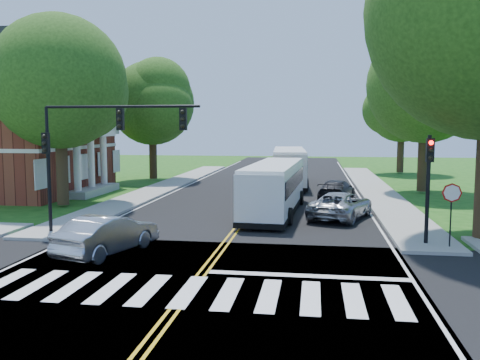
% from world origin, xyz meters
% --- Properties ---
extents(ground, '(140.00, 140.00, 0.00)m').
position_xyz_m(ground, '(0.00, 0.00, 0.00)').
color(ground, '#184B12').
rests_on(ground, ground).
extents(road, '(14.00, 96.00, 0.01)m').
position_xyz_m(road, '(0.00, 18.00, 0.01)').
color(road, black).
rests_on(road, ground).
extents(cross_road, '(60.00, 12.00, 0.01)m').
position_xyz_m(cross_road, '(0.00, 0.00, 0.01)').
color(cross_road, black).
rests_on(cross_road, ground).
extents(center_line, '(0.36, 70.00, 0.01)m').
position_xyz_m(center_line, '(0.00, 22.00, 0.01)').
color(center_line, gold).
rests_on(center_line, road).
extents(edge_line_w, '(0.12, 70.00, 0.01)m').
position_xyz_m(edge_line_w, '(-6.80, 22.00, 0.01)').
color(edge_line_w, silver).
rests_on(edge_line_w, road).
extents(edge_line_e, '(0.12, 70.00, 0.01)m').
position_xyz_m(edge_line_e, '(6.80, 22.00, 0.01)').
color(edge_line_e, silver).
rests_on(edge_line_e, road).
extents(crosswalk, '(12.60, 3.00, 0.01)m').
position_xyz_m(crosswalk, '(0.00, -0.50, 0.02)').
color(crosswalk, silver).
rests_on(crosswalk, road).
extents(stop_bar, '(6.60, 0.40, 0.01)m').
position_xyz_m(stop_bar, '(3.50, 1.60, 0.02)').
color(stop_bar, silver).
rests_on(stop_bar, road).
extents(sidewalk_nw, '(2.60, 40.00, 0.15)m').
position_xyz_m(sidewalk_nw, '(-8.30, 25.00, 0.07)').
color(sidewalk_nw, gray).
rests_on(sidewalk_nw, ground).
extents(sidewalk_ne, '(2.60, 40.00, 0.15)m').
position_xyz_m(sidewalk_ne, '(8.30, 25.00, 0.07)').
color(sidewalk_ne, gray).
rests_on(sidewalk_ne, ground).
extents(tree_west_near, '(8.00, 8.00, 11.40)m').
position_xyz_m(tree_west_near, '(-11.50, 14.00, 7.53)').
color(tree_west_near, '#302013').
rests_on(tree_west_near, ground).
extents(tree_west_far, '(7.60, 7.60, 10.67)m').
position_xyz_m(tree_west_far, '(-11.00, 30.00, 7.00)').
color(tree_west_far, '#302013').
rests_on(tree_west_far, ground).
extents(tree_east_mid, '(8.40, 8.40, 11.93)m').
position_xyz_m(tree_east_mid, '(11.50, 24.00, 7.86)').
color(tree_east_mid, '#302013').
rests_on(tree_east_mid, ground).
extents(tree_east_far, '(7.20, 7.20, 10.34)m').
position_xyz_m(tree_east_far, '(12.50, 40.00, 6.86)').
color(tree_east_far, '#302013').
rests_on(tree_east_far, ground).
extents(signal_nw, '(7.15, 0.46, 5.66)m').
position_xyz_m(signal_nw, '(-5.86, 6.43, 4.38)').
color(signal_nw, black).
rests_on(signal_nw, ground).
extents(signal_ne, '(0.30, 0.46, 4.40)m').
position_xyz_m(signal_ne, '(8.20, 6.44, 2.96)').
color(signal_ne, black).
rests_on(signal_ne, ground).
extents(stop_sign, '(0.76, 0.08, 2.53)m').
position_xyz_m(stop_sign, '(9.00, 5.98, 2.03)').
color(stop_sign, black).
rests_on(stop_sign, ground).
extents(bus_lead, '(3.10, 11.09, 2.83)m').
position_xyz_m(bus_lead, '(1.44, 13.56, 1.51)').
color(bus_lead, silver).
rests_on(bus_lead, road).
extents(bus_follow, '(3.36, 11.86, 3.03)m').
position_xyz_m(bus_follow, '(1.56, 27.50, 1.61)').
color(bus_follow, silver).
rests_on(bus_follow, road).
extents(hatchback, '(2.85, 4.85, 1.51)m').
position_xyz_m(hatchback, '(-4.18, 3.48, 0.77)').
color(hatchback, '#ACAEB4').
rests_on(hatchback, road).
extents(suv, '(3.98, 5.63, 1.43)m').
position_xyz_m(suv, '(5.07, 12.43, 0.72)').
color(suv, '#A3A5AA').
rests_on(suv, road).
extents(dark_sedan, '(2.87, 5.00, 1.36)m').
position_xyz_m(dark_sedan, '(5.13, 19.20, 0.69)').
color(dark_sedan, black).
rests_on(dark_sedan, road).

